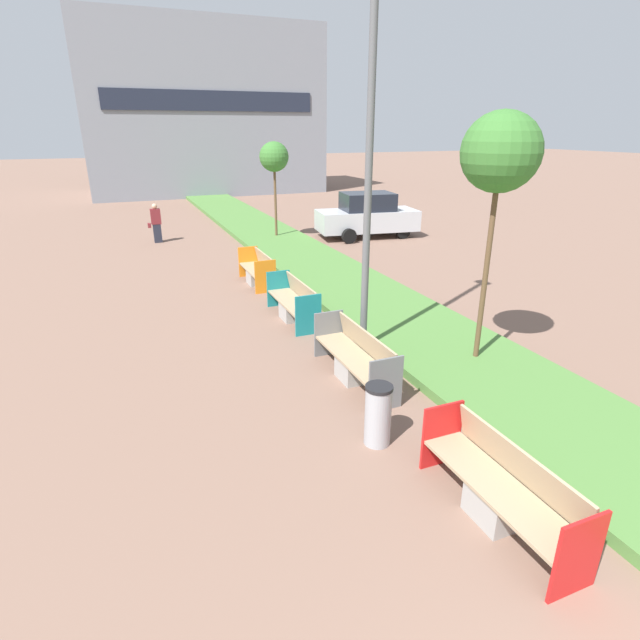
% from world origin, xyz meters
% --- Properties ---
extents(planter_grass_strip, '(2.80, 120.00, 0.18)m').
position_xyz_m(planter_grass_strip, '(3.20, 12.00, 0.09)').
color(planter_grass_strip, '#4C7A38').
rests_on(planter_grass_strip, ground).
extents(building_backdrop, '(15.78, 7.93, 10.90)m').
position_xyz_m(building_backdrop, '(4.00, 38.61, 5.45)').
color(building_backdrop, gray).
rests_on(building_backdrop, ground).
extents(bench_red_frame, '(0.65, 2.29, 0.94)m').
position_xyz_m(bench_red_frame, '(0.94, 3.83, 0.37)').
color(bench_red_frame, '#9E9B96').
rests_on(bench_red_frame, ground).
extents(bench_grey_frame, '(0.65, 2.39, 0.94)m').
position_xyz_m(bench_grey_frame, '(0.94, 7.67, 0.38)').
color(bench_grey_frame, '#9E9B96').
rests_on(bench_grey_frame, ground).
extents(bench_teal_frame, '(0.65, 2.20, 0.94)m').
position_xyz_m(bench_teal_frame, '(0.94, 11.07, 0.37)').
color(bench_teal_frame, '#9E9B96').
rests_on(bench_teal_frame, ground).
extents(bench_orange_frame, '(0.65, 1.92, 0.94)m').
position_xyz_m(bench_orange_frame, '(0.94, 14.26, 0.36)').
color(bench_orange_frame, '#9E9B96').
rests_on(bench_orange_frame, ground).
extents(litter_bin, '(0.41, 0.41, 0.95)m').
position_xyz_m(litter_bin, '(0.34, 5.73, 0.48)').
color(litter_bin, '#9EA0A5').
rests_on(litter_bin, ground).
extents(street_lamp_post, '(0.24, 0.44, 8.81)m').
position_xyz_m(street_lamp_post, '(1.55, 8.57, 4.80)').
color(street_lamp_post, '#56595B').
rests_on(street_lamp_post, ground).
extents(sapling_tree_near, '(1.37, 1.37, 4.69)m').
position_xyz_m(sapling_tree_near, '(3.41, 7.32, 3.97)').
color(sapling_tree_near, brown).
rests_on(sapling_tree_near, ground).
extents(sapling_tree_far, '(1.17, 1.17, 3.90)m').
position_xyz_m(sapling_tree_far, '(3.41, 20.17, 3.29)').
color(sapling_tree_far, brown).
rests_on(sapling_tree_far, ground).
extents(pedestrian_walking, '(0.53, 0.24, 1.57)m').
position_xyz_m(pedestrian_walking, '(-1.26, 21.47, 0.79)').
color(pedestrian_walking, '#232633').
rests_on(pedestrian_walking, ground).
extents(parked_car_distant, '(4.41, 2.34, 1.86)m').
position_xyz_m(parked_car_distant, '(7.15, 19.19, 0.91)').
color(parked_car_distant, '#B7BABF').
rests_on(parked_car_distant, ground).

